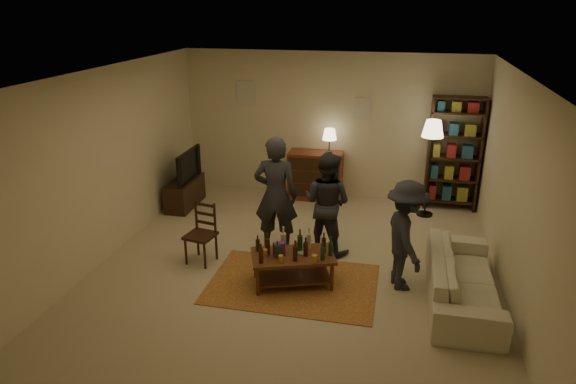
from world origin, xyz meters
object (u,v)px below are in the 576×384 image
(person_by_sofa, at_px, (406,236))
(person_right, at_px, (327,203))
(sofa, at_px, (463,279))
(coffee_table, at_px, (293,257))
(dining_chair, at_px, (202,231))
(tv_stand, at_px, (185,186))
(bookshelf, at_px, (454,153))
(person_left, at_px, (276,195))
(floor_lamp, at_px, (432,135))
(dresser, at_px, (316,174))

(person_by_sofa, bearing_deg, person_right, 37.88)
(sofa, relative_size, person_by_sofa, 1.42)
(coffee_table, distance_m, dining_chair, 1.45)
(person_by_sofa, bearing_deg, tv_stand, 46.18)
(coffee_table, height_order, bookshelf, bookshelf)
(person_right, relative_size, person_by_sofa, 1.05)
(bookshelf, distance_m, person_right, 2.91)
(person_right, bearing_deg, bookshelf, -110.05)
(tv_stand, distance_m, person_left, 2.51)
(coffee_table, xyz_separation_m, person_left, (-0.45, 0.92, 0.49))
(sofa, xyz_separation_m, person_right, (-1.87, 1.00, 0.46))
(person_by_sofa, bearing_deg, floor_lamp, -24.70)
(coffee_table, xyz_separation_m, person_right, (0.28, 1.08, 0.37))
(person_left, bearing_deg, sofa, 158.85)
(bookshelf, height_order, person_by_sofa, bookshelf)
(tv_stand, height_order, person_by_sofa, person_by_sofa)
(person_right, xyz_separation_m, person_by_sofa, (1.13, -0.81, -0.04))
(person_left, bearing_deg, tv_stand, -36.95)
(dining_chair, distance_m, sofa, 3.56)
(bookshelf, distance_m, sofa, 3.26)
(tv_stand, xyz_separation_m, sofa, (4.64, -2.20, -0.08))
(dining_chair, xyz_separation_m, person_left, (0.95, 0.54, 0.42))
(sofa, bearing_deg, bookshelf, -0.82)
(sofa, distance_m, person_left, 2.79)
(dresser, height_order, person_right, person_right)
(dresser, distance_m, person_right, 2.20)
(tv_stand, height_order, person_right, person_right)
(tv_stand, relative_size, person_by_sofa, 0.72)
(dresser, relative_size, person_right, 0.89)
(person_left, bearing_deg, bookshelf, -141.73)
(coffee_table, height_order, person_right, person_right)
(floor_lamp, distance_m, sofa, 2.96)
(dresser, relative_size, person_by_sofa, 0.93)
(tv_stand, bearing_deg, person_left, -33.65)
(bookshelf, xyz_separation_m, person_left, (-2.64, -2.34, -0.15))
(dresser, height_order, floor_lamp, floor_lamp)
(floor_lamp, xyz_separation_m, person_by_sofa, (-0.36, -2.53, -0.70))
(sofa, bearing_deg, person_right, 61.89)
(dining_chair, xyz_separation_m, dresser, (1.16, 2.82, 0.01))
(person_left, height_order, person_by_sofa, person_left)
(dining_chair, bearing_deg, tv_stand, 130.66)
(floor_lamp, distance_m, person_right, 2.37)
(sofa, relative_size, person_left, 1.18)
(tv_stand, xyz_separation_m, dresser, (2.25, 0.91, 0.09))
(floor_lamp, relative_size, person_by_sofa, 1.16)
(tv_stand, bearing_deg, floor_lamp, 6.86)
(dining_chair, relative_size, person_by_sofa, 0.61)
(dining_chair, relative_size, floor_lamp, 0.53)
(coffee_table, bearing_deg, sofa, 2.24)
(dining_chair, xyz_separation_m, floor_lamp, (3.18, 2.42, 0.97))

